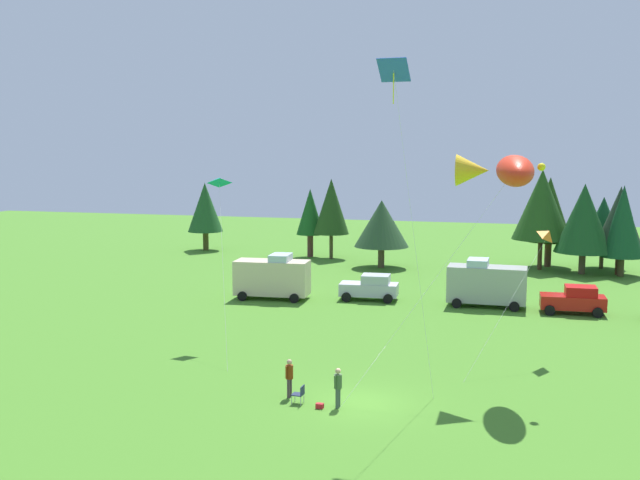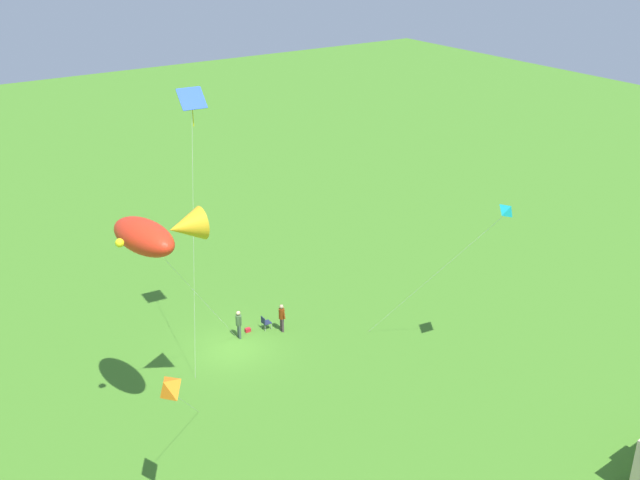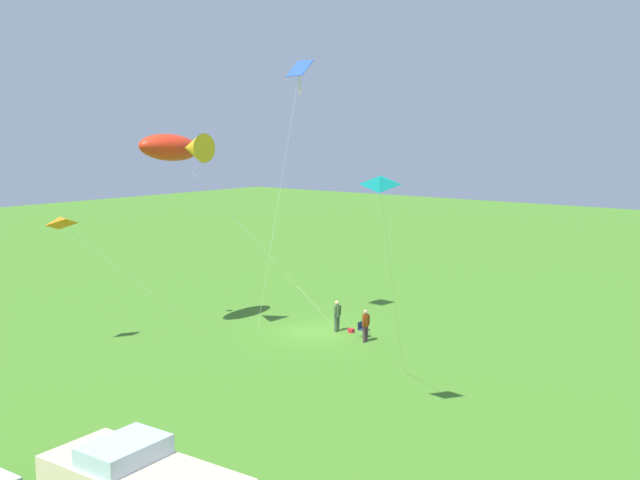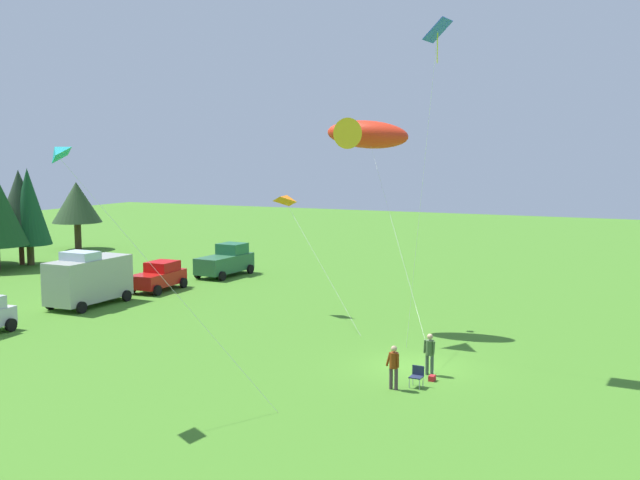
# 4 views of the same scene
# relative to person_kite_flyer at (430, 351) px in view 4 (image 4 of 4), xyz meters

# --- Properties ---
(ground_plane) EXTENTS (160.00, 160.00, 0.00)m
(ground_plane) POSITION_rel_person_kite_flyer_xyz_m (0.85, 0.82, -1.02)
(ground_plane) COLOR #437D24
(person_kite_flyer) EXTENTS (0.38, 0.53, 1.74)m
(person_kite_flyer) POSITION_rel_person_kite_flyer_xyz_m (0.00, 0.00, 0.00)
(person_kite_flyer) COLOR #415347
(person_kite_flyer) RESTS_ON ground
(folding_chair) EXTENTS (0.50, 0.50, 0.82)m
(folding_chair) POSITION_rel_person_kite_flyer_xyz_m (-1.72, -0.00, -0.53)
(folding_chair) COLOR #212B48
(folding_chair) RESTS_ON ground
(person_spectator) EXTENTS (0.37, 0.57, 1.74)m
(person_spectator) POSITION_rel_person_kite_flyer_xyz_m (-2.42, 0.73, 0.00)
(person_spectator) COLOR #47333B
(person_spectator) RESTS_ON ground
(backpack_on_grass) EXTENTS (0.33, 0.24, 0.22)m
(backpack_on_grass) POSITION_rel_person_kite_flyer_xyz_m (-0.72, -0.33, -0.91)
(backpack_on_grass) COLOR red
(backpack_on_grass) RESTS_ON ground
(van_motorhome_grey) EXTENTS (5.44, 2.67, 3.34)m
(van_motorhome_grey) POSITION_rel_person_kite_flyer_xyz_m (5.13, 22.61, 0.62)
(van_motorhome_grey) COLOR #A1A598
(van_motorhome_grey) RESTS_ON ground
(car_red_sedan) EXTENTS (4.26, 2.33, 1.89)m
(car_red_sedan) POSITION_rel_person_kite_flyer_xyz_m (10.97, 21.82, -0.07)
(car_red_sedan) COLOR red
(car_red_sedan) RESTS_ON ground
(truck_green_flatbed) EXTENTS (5.12, 2.67, 2.34)m
(truck_green_flatbed) POSITION_rel_person_kite_flyer_xyz_m (17.88, 20.92, 0.08)
(truck_green_flatbed) COLOR #2B603C
(truck_green_flatbed) RESTS_ON ground
(kite_large_fish) EXTENTS (8.30, 8.02, 10.92)m
(kite_large_fish) POSITION_rel_person_kite_flyer_xyz_m (6.54, 5.52, 9.05)
(kite_large_fish) COLOR red
(kite_large_fish) RESTS_ON ground
(kite_diamond_blue) EXTENTS (2.36, 2.25, 14.72)m
(kite_diamond_blue) POSITION_rel_person_kite_flyer_xyz_m (2.20, 0.56, 12.93)
(kite_diamond_blue) COLOR blue
(kite_diamond_blue) RESTS_ON ground
(kite_delta_teal) EXTENTS (3.83, 7.42, 9.52)m
(kite_delta_teal) POSITION_rel_person_kite_flyer_xyz_m (-9.74, 10.41, 8.12)
(kite_delta_teal) COLOR teal
(kite_delta_teal) RESTS_ON ground
(kite_delta_orange) EXTENTS (4.40, 6.79, 6.90)m
(kite_delta_orange) POSITION_rel_person_kite_flyer_xyz_m (8.83, 11.11, 5.47)
(kite_delta_orange) COLOR orange
(kite_delta_orange) RESTS_ON ground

